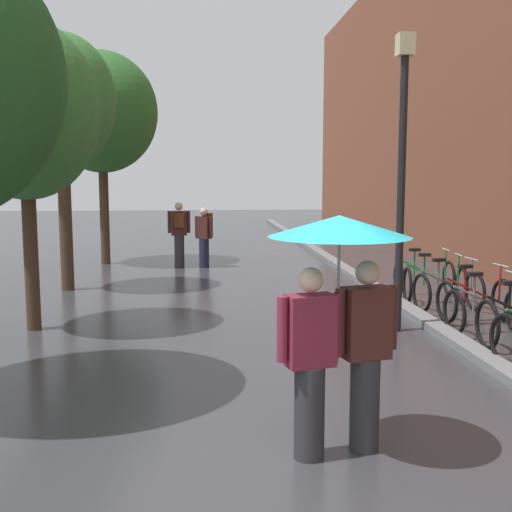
{
  "coord_description": "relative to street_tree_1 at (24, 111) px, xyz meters",
  "views": [
    {
      "loc": [
        -0.42,
        -4.67,
        2.39
      ],
      "look_at": [
        0.29,
        3.38,
        1.35
      ],
      "focal_mm": 43.66,
      "sensor_mm": 36.0,
      "label": 1
    }
  ],
  "objects": [
    {
      "name": "pedestrian_walking_far",
      "position": [
        2.71,
        6.51,
        -2.52
      ],
      "size": [
        0.47,
        0.46,
        1.58
      ],
      "color": "#1E233D",
      "rests_on": "ground"
    },
    {
      "name": "street_tree_3",
      "position": [
        0.01,
        7.42,
        0.71
      ],
      "size": [
        2.99,
        2.99,
        5.7
      ],
      "color": "#473323",
      "rests_on": "ground"
    },
    {
      "name": "street_tree_2",
      "position": [
        -0.2,
        3.47,
        0.53
      ],
      "size": [
        2.22,
        2.22,
        5.3
      ],
      "color": "#473323",
      "rests_on": "ground"
    },
    {
      "name": "couple_under_umbrella",
      "position": [
        3.78,
        -4.75,
        -1.95
      ],
      "size": [
        1.2,
        1.2,
        2.07
      ],
      "color": "#2D2D33",
      "rests_on": "ground"
    },
    {
      "name": "parked_bicycle_3",
      "position": [
        7.12,
        -0.1,
        -2.99
      ],
      "size": [
        1.14,
        0.8,
        0.96
      ],
      "color": "black",
      "rests_on": "ground"
    },
    {
      "name": "ground_plane",
      "position": [
        3.05,
        -5.14,
        -3.37
      ],
      "size": [
        80.0,
        80.0,
        0.0
      ],
      "primitive_type": "plane",
      "color": "#38383D"
    },
    {
      "name": "parked_bicycle_5",
      "position": [
        7.0,
        1.38,
        -2.99
      ],
      "size": [
        1.16,
        0.83,
        0.96
      ],
      "color": "black",
      "rests_on": "ground"
    },
    {
      "name": "street_lamp_post",
      "position": [
        5.65,
        -0.59,
        -0.77
      ],
      "size": [
        0.24,
        0.24,
        4.47
      ],
      "color": "black",
      "rests_on": "ground"
    },
    {
      "name": "parked_bicycle_6",
      "position": [
        7.09,
        2.21,
        -2.99
      ],
      "size": [
        1.12,
        0.77,
        0.96
      ],
      "color": "black",
      "rests_on": "ground"
    },
    {
      "name": "pedestrian_walking_midground",
      "position": [
        2.05,
        6.55,
        -2.46
      ],
      "size": [
        0.59,
        0.35,
        1.72
      ],
      "color": "#2D2D33",
      "rests_on": "ground"
    },
    {
      "name": "parked_bicycle_4",
      "position": [
        6.99,
        0.71,
        -2.99
      ],
      "size": [
        1.15,
        0.81,
        0.96
      ],
      "color": "black",
      "rests_on": "ground"
    },
    {
      "name": "street_tree_1",
      "position": [
        0.0,
        0.0,
        0.0
      ],
      "size": [
        2.24,
        2.24,
        4.75
      ],
      "color": "#473323",
      "rests_on": "ground"
    },
    {
      "name": "parked_bicycle_2",
      "position": [
        6.93,
        -0.9,
        -2.99
      ],
      "size": [
        1.12,
        0.77,
        0.96
      ],
      "color": "black",
      "rests_on": "ground"
    },
    {
      "name": "kerb_strip",
      "position": [
        6.25,
        4.86,
        -3.31
      ],
      "size": [
        0.3,
        36.0,
        0.12
      ],
      "primitive_type": "cube",
      "color": "slate",
      "rests_on": "ground"
    }
  ]
}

